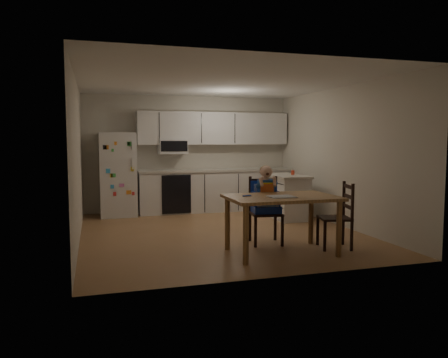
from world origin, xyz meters
The scene contains 10 objects.
room centered at (0.00, 0.48, 1.25)m, with size 4.52×5.01×2.51m.
refrigerator centered at (-1.55, 2.15, 0.85)m, with size 0.72×0.70×1.70m, color silver.
kitchen_run centered at (0.50, 2.24, 0.88)m, with size 3.37×0.62×2.15m.
kitchen_island centered at (1.63, 0.95, 0.43)m, with size 0.61×1.17×0.86m.
red_cup centered at (1.77, 0.93, 0.91)m, with size 0.07×0.07×0.09m, color red.
dining_table centered at (0.44, -1.54, 0.69)m, with size 1.48×0.95×0.79m.
napkin centered at (0.38, -1.64, 0.80)m, with size 0.34×0.29×0.01m, color #ABABB0.
toddler_spoon centered at (-0.04, -1.43, 0.80)m, with size 0.02×0.02×0.12m, color #1636B6.
chair_booster centered at (0.44, -0.92, 0.71)m, with size 0.50×0.50×1.18m.
chair_side centered at (1.38, -1.51, 0.54)m, with size 0.51×0.51×0.95m.
Camera 1 is at (-2.00, -6.96, 1.56)m, focal length 35.00 mm.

